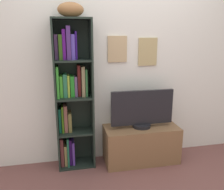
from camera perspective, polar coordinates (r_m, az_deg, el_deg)
The scene contains 5 objects.
back_wall at distance 2.97m, azimuth 1.09°, elevation 8.29°, with size 4.80×0.08×2.52m.
bookshelf at distance 2.83m, azimuth -9.66°, elevation -0.05°, with size 0.43×0.27×1.74m.
football at distance 2.72m, azimuth -9.74°, elevation 19.26°, with size 0.28×0.15×0.15m, color #8E5F37.
tv_stand at distance 3.11m, azimuth 6.88°, elevation -11.41°, with size 0.91×0.40×0.45m.
television at distance 2.94m, azimuth 7.14°, elevation -3.39°, with size 0.77×0.22×0.46m.
Camera 1 is at (-0.66, -1.74, 1.58)m, focal length 38.71 mm.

